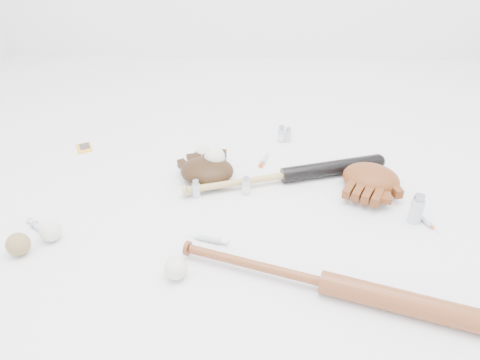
{
  "coord_description": "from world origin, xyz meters",
  "views": [
    {
      "loc": [
        -0.0,
        -1.31,
        0.98
      ],
      "look_at": [
        -0.04,
        0.06,
        0.06
      ],
      "focal_mm": 35.0,
      "sensor_mm": 36.0,
      "label": 1
    }
  ],
  "objects_px": {
    "bat_wood": "(324,282)",
    "glove_dark": "(207,171)",
    "pedestal": "(215,170)",
    "bat_dark": "(285,175)"
  },
  "relations": [
    {
      "from": "bat_wood",
      "to": "glove_dark",
      "type": "height_order",
      "value": "glove_dark"
    },
    {
      "from": "bat_dark",
      "to": "pedestal",
      "type": "bearing_deg",
      "value": 154.77
    },
    {
      "from": "bat_wood",
      "to": "glove_dark",
      "type": "bearing_deg",
      "value": 142.25
    },
    {
      "from": "bat_wood",
      "to": "glove_dark",
      "type": "relative_size",
      "value": 3.74
    },
    {
      "from": "bat_dark",
      "to": "pedestal",
      "type": "xyz_separation_m",
      "value": [
        -0.26,
        0.04,
        -0.01
      ]
    },
    {
      "from": "bat_dark",
      "to": "pedestal",
      "type": "height_order",
      "value": "bat_dark"
    },
    {
      "from": "glove_dark",
      "to": "pedestal",
      "type": "distance_m",
      "value": 0.05
    },
    {
      "from": "bat_dark",
      "to": "glove_dark",
      "type": "relative_size",
      "value": 3.42
    },
    {
      "from": "bat_dark",
      "to": "glove_dark",
      "type": "bearing_deg",
      "value": 162.54
    },
    {
      "from": "glove_dark",
      "to": "pedestal",
      "type": "relative_size",
      "value": 3.14
    }
  ]
}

